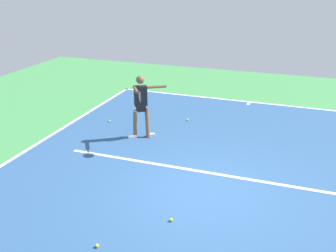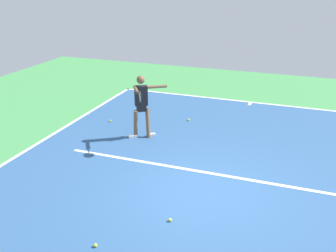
{
  "view_description": "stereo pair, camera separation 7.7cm",
  "coord_description": "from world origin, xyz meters",
  "px_view_note": "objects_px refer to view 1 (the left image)",
  "views": [
    {
      "loc": [
        -1.71,
        6.97,
        4.31
      ],
      "look_at": [
        1.18,
        -1.11,
        0.9
      ],
      "focal_mm": 41.7,
      "sensor_mm": 36.0,
      "label": 1
    },
    {
      "loc": [
        -1.78,
        6.95,
        4.31
      ],
      "look_at": [
        1.18,
        -1.11,
        0.9
      ],
      "focal_mm": 41.7,
      "sensor_mm": 36.0,
      "label": 2
    }
  ],
  "objects_px": {
    "tennis_ball_near_player": "(171,220)",
    "tennis_ball_by_baseline": "(97,246)",
    "tennis_player": "(141,103)",
    "tennis_ball_centre_court": "(188,120)",
    "tennis_ball_far_corner": "(109,121)"
  },
  "relations": [
    {
      "from": "tennis_ball_near_player",
      "to": "tennis_ball_centre_court",
      "type": "height_order",
      "value": "same"
    },
    {
      "from": "tennis_ball_by_baseline",
      "to": "tennis_player",
      "type": "bearing_deg",
      "value": -76.02
    },
    {
      "from": "tennis_ball_far_corner",
      "to": "tennis_ball_near_player",
      "type": "height_order",
      "value": "same"
    },
    {
      "from": "tennis_ball_near_player",
      "to": "tennis_ball_by_baseline",
      "type": "relative_size",
      "value": 1.0
    },
    {
      "from": "tennis_ball_centre_court",
      "to": "tennis_player",
      "type": "bearing_deg",
      "value": 63.98
    },
    {
      "from": "tennis_player",
      "to": "tennis_ball_near_player",
      "type": "xyz_separation_m",
      "value": [
        -2.06,
        3.45,
        -0.98
      ]
    },
    {
      "from": "tennis_ball_far_corner",
      "to": "tennis_ball_by_baseline",
      "type": "relative_size",
      "value": 1.0
    },
    {
      "from": "tennis_ball_near_player",
      "to": "tennis_ball_by_baseline",
      "type": "xyz_separation_m",
      "value": [
        0.93,
        1.11,
        0.0
      ]
    },
    {
      "from": "tennis_player",
      "to": "tennis_ball_centre_court",
      "type": "bearing_deg",
      "value": -149.67
    },
    {
      "from": "tennis_player",
      "to": "tennis_ball_by_baseline",
      "type": "xyz_separation_m",
      "value": [
        -1.13,
        4.56,
        -0.98
      ]
    },
    {
      "from": "tennis_ball_far_corner",
      "to": "tennis_ball_centre_court",
      "type": "xyz_separation_m",
      "value": [
        -2.24,
        -0.92,
        0.0
      ]
    },
    {
      "from": "tennis_ball_far_corner",
      "to": "tennis_ball_near_player",
      "type": "xyz_separation_m",
      "value": [
        -3.48,
        4.2,
        0.0
      ]
    },
    {
      "from": "tennis_ball_centre_court",
      "to": "tennis_ball_far_corner",
      "type": "bearing_deg",
      "value": 22.4
    },
    {
      "from": "tennis_player",
      "to": "tennis_ball_centre_court",
      "type": "height_order",
      "value": "tennis_player"
    },
    {
      "from": "tennis_ball_by_baseline",
      "to": "tennis_ball_centre_court",
      "type": "relative_size",
      "value": 1.0
    }
  ]
}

